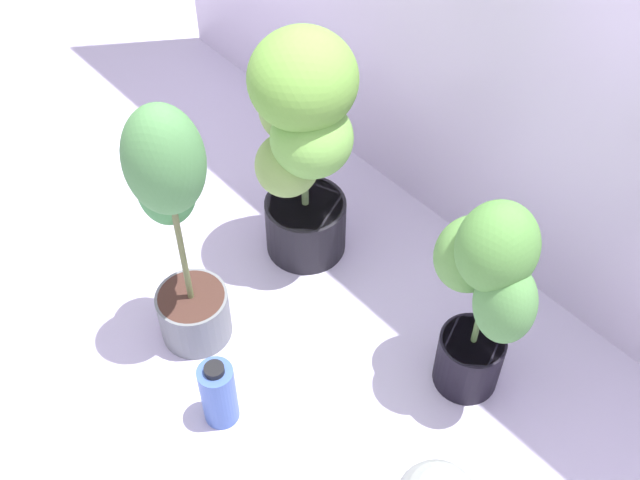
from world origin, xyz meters
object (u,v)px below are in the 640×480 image
nutrient_bottle (219,393)px  potted_plant_back_right (485,287)px  potted_plant_back_left (303,135)px  potted_plant_front_left (175,220)px

nutrient_bottle → potted_plant_back_right: bearing=59.0°
potted_plant_back_left → nutrient_bottle: size_ratio=3.42×
nutrient_bottle → potted_plant_back_left: bearing=119.0°
potted_plant_back_right → nutrient_bottle: size_ratio=2.91×
potted_plant_back_left → potted_plant_back_right: size_ratio=1.17×
potted_plant_back_left → nutrient_bottle: potted_plant_back_left is taller
potted_plant_front_left → nutrient_bottle: 0.49m
potted_plant_front_left → nutrient_bottle: bearing=-22.2°
potted_plant_front_left → potted_plant_back_right: 0.83m
potted_plant_back_right → nutrient_bottle: (-0.37, -0.61, -0.31)m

